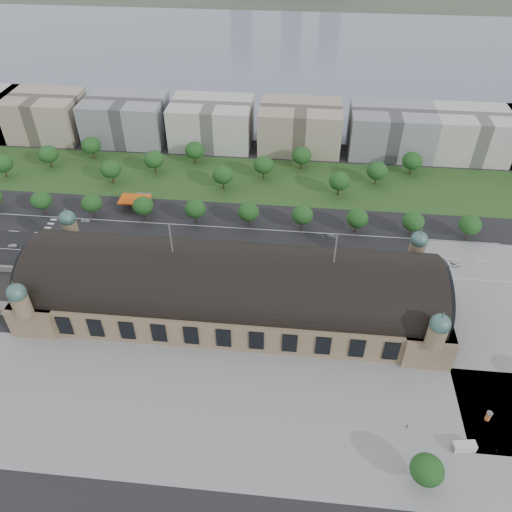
# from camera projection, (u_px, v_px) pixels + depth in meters

# --- Properties ---
(ground) EXTENTS (900.00, 900.00, 0.00)m
(ground) POSITION_uv_depth(u_px,v_px,m) (232.00, 309.00, 185.69)
(ground) COLOR black
(ground) RESTS_ON ground
(station) EXTENTS (150.00, 48.40, 44.30)m
(station) POSITION_uv_depth(u_px,v_px,m) (232.00, 288.00, 179.17)
(station) COLOR #8B7356
(station) RESTS_ON ground
(plaza_south) EXTENTS (190.00, 48.00, 0.12)m
(plaza_south) POSITION_uv_depth(u_px,v_px,m) (245.00, 414.00, 151.08)
(plaza_south) COLOR gray
(plaza_south) RESTS_ON ground
(road_slab) EXTENTS (260.00, 26.00, 0.10)m
(road_slab) POSITION_uv_depth(u_px,v_px,m) (199.00, 243.00, 216.48)
(road_slab) COLOR black
(road_slab) RESTS_ON ground
(grass_belt) EXTENTS (300.00, 45.00, 0.10)m
(grass_belt) POSITION_uv_depth(u_px,v_px,m) (228.00, 179.00, 258.37)
(grass_belt) COLOR #2A4A1D
(grass_belt) RESTS_ON ground
(petrol_station) EXTENTS (14.00, 13.00, 5.05)m
(petrol_station) POSITION_uv_depth(u_px,v_px,m) (139.00, 199.00, 238.23)
(petrol_station) COLOR #D44F0C
(petrol_station) RESTS_ON ground
(lake) EXTENTS (700.00, 320.00, 0.08)m
(lake) POSITION_uv_depth(u_px,v_px,m) (282.00, 54.00, 414.83)
(lake) COLOR slate
(lake) RESTS_ON ground
(office_1) EXTENTS (45.00, 32.00, 24.00)m
(office_1) POSITION_uv_depth(u_px,v_px,m) (42.00, 116.00, 290.51)
(office_1) COLOR tan
(office_1) RESTS_ON ground
(office_2) EXTENTS (45.00, 32.00, 24.00)m
(office_2) POSITION_uv_depth(u_px,v_px,m) (126.00, 119.00, 286.60)
(office_2) COLOR gray
(office_2) RESTS_ON ground
(office_3) EXTENTS (45.00, 32.00, 24.00)m
(office_3) POSITION_uv_depth(u_px,v_px,m) (212.00, 123.00, 282.69)
(office_3) COLOR #BBB9B1
(office_3) RESTS_ON ground
(office_4) EXTENTS (45.00, 32.00, 24.00)m
(office_4) POSITION_uv_depth(u_px,v_px,m) (300.00, 127.00, 278.78)
(office_4) COLOR tan
(office_4) RESTS_ON ground
(office_5) EXTENTS (45.00, 32.00, 24.00)m
(office_5) POSITION_uv_depth(u_px,v_px,m) (391.00, 131.00, 274.87)
(office_5) COLOR gray
(office_5) RESTS_ON ground
(office_6) EXTENTS (45.00, 32.00, 24.00)m
(office_6) POSITION_uv_depth(u_px,v_px,m) (474.00, 134.00, 271.35)
(office_6) COLOR #BBB9B1
(office_6) RESTS_ON ground
(tree_row_1) EXTENTS (9.60, 9.60, 11.52)m
(tree_row_1) POSITION_uv_depth(u_px,v_px,m) (41.00, 200.00, 229.24)
(tree_row_1) COLOR #2D2116
(tree_row_1) RESTS_ON ground
(tree_row_2) EXTENTS (9.60, 9.60, 11.52)m
(tree_row_2) POSITION_uv_depth(u_px,v_px,m) (92.00, 203.00, 227.36)
(tree_row_2) COLOR #2D2116
(tree_row_2) RESTS_ON ground
(tree_row_3) EXTENTS (9.60, 9.60, 11.52)m
(tree_row_3) POSITION_uv_depth(u_px,v_px,m) (143.00, 206.00, 225.49)
(tree_row_3) COLOR #2D2116
(tree_row_3) RESTS_ON ground
(tree_row_4) EXTENTS (9.60, 9.60, 11.52)m
(tree_row_4) POSITION_uv_depth(u_px,v_px,m) (195.00, 209.00, 223.61)
(tree_row_4) COLOR #2D2116
(tree_row_4) RESTS_ON ground
(tree_row_5) EXTENTS (9.60, 9.60, 11.52)m
(tree_row_5) POSITION_uv_depth(u_px,v_px,m) (248.00, 212.00, 221.73)
(tree_row_5) COLOR #2D2116
(tree_row_5) RESTS_ON ground
(tree_row_6) EXTENTS (9.60, 9.60, 11.52)m
(tree_row_6) POSITION_uv_depth(u_px,v_px,m) (302.00, 215.00, 219.86)
(tree_row_6) COLOR #2D2116
(tree_row_6) RESTS_ON ground
(tree_row_7) EXTENTS (9.60, 9.60, 11.52)m
(tree_row_7) POSITION_uv_depth(u_px,v_px,m) (357.00, 218.00, 217.98)
(tree_row_7) COLOR #2D2116
(tree_row_7) RESTS_ON ground
(tree_row_8) EXTENTS (9.60, 9.60, 11.52)m
(tree_row_8) POSITION_uv_depth(u_px,v_px,m) (413.00, 222.00, 216.11)
(tree_row_8) COLOR #2D2116
(tree_row_8) RESTS_ON ground
(tree_row_9) EXTENTS (9.60, 9.60, 11.52)m
(tree_row_9) POSITION_uv_depth(u_px,v_px,m) (470.00, 225.00, 214.23)
(tree_row_9) COLOR #2D2116
(tree_row_9) RESTS_ON ground
(tree_belt_0) EXTENTS (10.40, 10.40, 12.48)m
(tree_belt_0) POSITION_uv_depth(u_px,v_px,m) (2.00, 163.00, 254.57)
(tree_belt_0) COLOR #2D2116
(tree_belt_0) RESTS_ON ground
(tree_belt_1) EXTENTS (10.40, 10.40, 12.48)m
(tree_belt_1) POSITION_uv_depth(u_px,v_px,m) (48.00, 154.00, 262.31)
(tree_belt_1) COLOR #2D2116
(tree_belt_1) RESTS_ON ground
(tree_belt_2) EXTENTS (10.40, 10.40, 12.48)m
(tree_belt_2) POSITION_uv_depth(u_px,v_px,m) (91.00, 145.00, 270.05)
(tree_belt_2) COLOR #2D2116
(tree_belt_2) RESTS_ON ground
(tree_belt_3) EXTENTS (10.40, 10.40, 12.48)m
(tree_belt_3) POSITION_uv_depth(u_px,v_px,m) (111.00, 169.00, 250.11)
(tree_belt_3) COLOR #2D2116
(tree_belt_3) RESTS_ON ground
(tree_belt_4) EXTENTS (10.40, 10.40, 12.48)m
(tree_belt_4) POSITION_uv_depth(u_px,v_px,m) (154.00, 159.00, 257.86)
(tree_belt_4) COLOR #2D2116
(tree_belt_4) RESTS_ON ground
(tree_belt_5) EXTENTS (10.40, 10.40, 12.48)m
(tree_belt_5) POSITION_uv_depth(u_px,v_px,m) (195.00, 150.00, 265.60)
(tree_belt_5) COLOR #2D2116
(tree_belt_5) RESTS_ON ground
(tree_belt_6) EXTENTS (10.40, 10.40, 12.48)m
(tree_belt_6) POSITION_uv_depth(u_px,v_px,m) (223.00, 175.00, 245.66)
(tree_belt_6) COLOR #2D2116
(tree_belt_6) RESTS_ON ground
(tree_belt_7) EXTENTS (10.40, 10.40, 12.48)m
(tree_belt_7) POSITION_uv_depth(u_px,v_px,m) (264.00, 165.00, 253.40)
(tree_belt_7) COLOR #2D2116
(tree_belt_7) RESTS_ON ground
(tree_belt_8) EXTENTS (10.40, 10.40, 12.48)m
(tree_belt_8) POSITION_uv_depth(u_px,v_px,m) (302.00, 155.00, 261.14)
(tree_belt_8) COLOR #2D2116
(tree_belt_8) RESTS_ON ground
(tree_belt_9) EXTENTS (10.40, 10.40, 12.48)m
(tree_belt_9) POSITION_uv_depth(u_px,v_px,m) (339.00, 181.00, 241.20)
(tree_belt_9) COLOR #2D2116
(tree_belt_9) RESTS_ON ground
(tree_belt_10) EXTENTS (10.40, 10.40, 12.48)m
(tree_belt_10) POSITION_uv_depth(u_px,v_px,m) (377.00, 171.00, 248.94)
(tree_belt_10) COLOR #2D2116
(tree_belt_10) RESTS_ON ground
(tree_belt_11) EXTENTS (10.40, 10.40, 12.48)m
(tree_belt_11) POSITION_uv_depth(u_px,v_px,m) (412.00, 161.00, 256.68)
(tree_belt_11) COLOR #2D2116
(tree_belt_11) RESTS_ON ground
(tree_plaza_s) EXTENTS (9.00, 9.00, 10.64)m
(tree_plaza_s) POSITION_uv_depth(u_px,v_px,m) (427.00, 470.00, 130.55)
(tree_plaza_s) COLOR #2D2116
(tree_plaza_s) RESTS_ON ground
(traffic_car_0) EXTENTS (3.97, 1.76, 1.33)m
(traffic_car_0) POSITION_uv_depth(u_px,v_px,m) (12.00, 246.00, 214.01)
(traffic_car_0) COLOR white
(traffic_car_0) RESTS_ON ground
(traffic_car_1) EXTENTS (3.95, 1.41, 1.30)m
(traffic_car_1) POSITION_uv_depth(u_px,v_px,m) (85.00, 221.00, 228.35)
(traffic_car_1) COLOR gray
(traffic_car_1) RESTS_ON ground
(traffic_car_3) EXTENTS (4.60, 1.88, 1.33)m
(traffic_car_3) POSITION_uv_depth(u_px,v_px,m) (142.00, 238.00, 217.91)
(traffic_car_3) COLOR maroon
(traffic_car_3) RESTS_ON ground
(traffic_car_5) EXTENTS (4.10, 1.71, 1.32)m
(traffic_car_5) POSITION_uv_depth(u_px,v_px,m) (331.00, 236.00, 219.19)
(traffic_car_5) COLOR #57595E
(traffic_car_5) RESTS_ON ground
(traffic_car_6) EXTENTS (6.07, 3.13, 1.64)m
(traffic_car_6) POSITION_uv_depth(u_px,v_px,m) (452.00, 264.00, 204.48)
(traffic_car_6) COLOR white
(traffic_car_6) RESTS_ON ground
(parked_car_0) EXTENTS (3.95, 3.28, 1.27)m
(parked_car_0) POSITION_uv_depth(u_px,v_px,m) (112.00, 256.00, 208.76)
(parked_car_0) COLOR black
(parked_car_0) RESTS_ON ground
(parked_car_1) EXTENTS (5.71, 5.34, 1.49)m
(parked_car_1) POSITION_uv_depth(u_px,v_px,m) (106.00, 261.00, 205.71)
(parked_car_1) COLOR maroon
(parked_car_1) RESTS_ON ground
(parked_car_2) EXTENTS (5.60, 4.03, 1.51)m
(parked_car_2) POSITION_uv_depth(u_px,v_px,m) (76.00, 254.00, 209.43)
(parked_car_2) COLOR #181F44
(parked_car_2) RESTS_ON ground
(parked_car_3) EXTENTS (4.32, 3.86, 1.42)m
(parked_car_3) POSITION_uv_depth(u_px,v_px,m) (135.00, 259.00, 206.89)
(parked_car_3) COLOR #55565C
(parked_car_3) RESTS_ON ground
(parked_car_4) EXTENTS (3.92, 3.43, 1.28)m
(parked_car_4) POSITION_uv_depth(u_px,v_px,m) (147.00, 260.00, 206.37)
(parked_car_4) COLOR silver
(parked_car_4) RESTS_ON ground
(parked_car_5) EXTENTS (6.37, 4.82, 1.61)m
(parked_car_5) POSITION_uv_depth(u_px,v_px,m) (152.00, 263.00, 204.74)
(parked_car_5) COLOR gray
(parked_car_5) RESTS_ON ground
(parked_car_6) EXTENTS (5.72, 3.88, 1.54)m
(parked_car_6) POSITION_uv_depth(u_px,v_px,m) (133.00, 257.00, 207.99)
(parked_car_6) COLOR black
(parked_car_6) RESTS_ON ground
(bus_west) EXTENTS (13.35, 3.42, 3.70)m
(bus_west) POSITION_uv_depth(u_px,v_px,m) (210.00, 250.00, 209.90)
(bus_west) COLOR red
(bus_west) RESTS_ON ground
(bus_mid) EXTENTS (12.74, 3.35, 3.52)m
(bus_mid) POSITION_uv_depth(u_px,v_px,m) (221.00, 258.00, 206.00)
(bus_mid) COLOR white
(bus_mid) RESTS_ON ground
(bus_east) EXTENTS (11.19, 3.41, 3.07)m
(bus_east) POSITION_uv_depth(u_px,v_px,m) (292.00, 258.00, 206.04)
(bus_east) COLOR beige
(bus_east) RESTS_ON ground
(van_south) EXTENTS (6.71, 3.46, 2.77)m
(van_south) POSITION_uv_depth(u_px,v_px,m) (463.00, 447.00, 141.46)
(van_south) COLOR silver
(van_south) RESTS_ON ground
(advertising_column) EXTENTS (1.82, 1.82, 3.45)m
(advertising_column) POSITION_uv_depth(u_px,v_px,m) (488.00, 416.00, 148.57)
(advertising_column) COLOR #B4322D
(advertising_column) RESTS_ON ground
(pedestrian_1) EXTENTS (0.74, 0.70, 1.70)m
(pedestrian_1) POSITION_uv_depth(u_px,v_px,m) (407.00, 426.00, 146.96)
(pedestrian_1) COLOR gray
(pedestrian_1) RESTS_ON ground
(pedestrian_4) EXTENTS (0.88, 1.07, 1.54)m
(pedestrian_4) POSITION_uv_depth(u_px,v_px,m) (497.00, 451.00, 141.09)
(pedestrian_4) COLOR gray
(pedestrian_4) RESTS_ON ground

